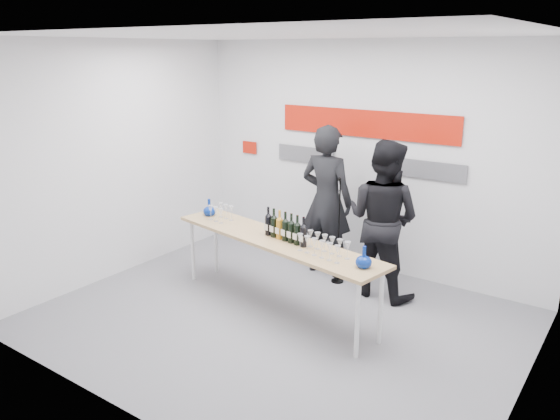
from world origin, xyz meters
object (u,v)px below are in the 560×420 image
(tasting_table, at_px, (275,244))
(presenter_right, at_px, (383,219))
(mic_stand, at_px, (338,251))
(presenter_left, at_px, (327,201))

(tasting_table, distance_m, presenter_right, 1.34)
(presenter_right, bearing_deg, mic_stand, 4.50)
(tasting_table, bearing_deg, mic_stand, 87.76)
(presenter_right, distance_m, mic_stand, 0.78)
(presenter_right, bearing_deg, presenter_left, -7.65)
(presenter_left, height_order, mic_stand, presenter_left)
(presenter_left, distance_m, presenter_right, 0.90)
(tasting_table, relative_size, presenter_right, 1.52)
(mic_stand, bearing_deg, tasting_table, -90.82)
(presenter_left, xyz_separation_m, presenter_right, (0.88, -0.19, -0.04))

